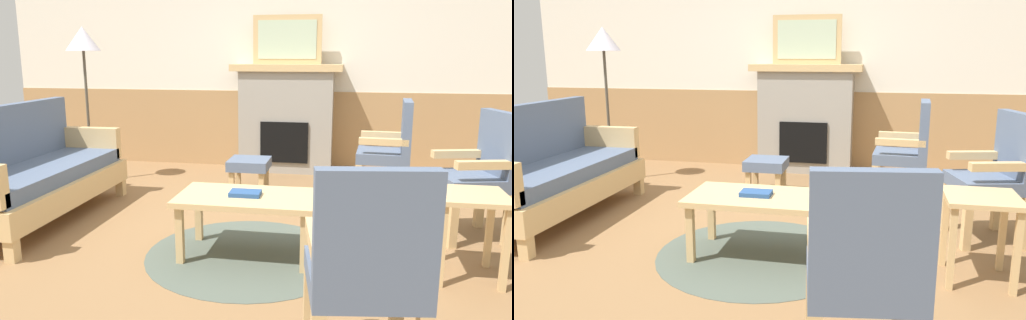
% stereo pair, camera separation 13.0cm
% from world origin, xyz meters
% --- Properties ---
extents(ground_plane, '(14.00, 14.00, 0.00)m').
position_xyz_m(ground_plane, '(0.00, 0.00, 0.00)').
color(ground_plane, olive).
extents(wall_back, '(7.20, 0.14, 2.70)m').
position_xyz_m(wall_back, '(0.00, 2.60, 1.31)').
color(wall_back, silver).
rests_on(wall_back, ground_plane).
extents(fireplace, '(1.30, 0.44, 1.28)m').
position_xyz_m(fireplace, '(0.00, 2.35, 0.65)').
color(fireplace, gray).
rests_on(fireplace, ground_plane).
extents(framed_picture, '(0.80, 0.04, 0.56)m').
position_xyz_m(framed_picture, '(0.00, 2.35, 1.56)').
color(framed_picture, tan).
rests_on(framed_picture, fireplace).
extents(couch, '(0.70, 1.80, 0.98)m').
position_xyz_m(couch, '(-1.85, 0.13, 0.40)').
color(couch, tan).
rests_on(couch, ground_plane).
extents(coffee_table, '(0.96, 0.56, 0.44)m').
position_xyz_m(coffee_table, '(0.06, -0.30, 0.39)').
color(coffee_table, tan).
rests_on(coffee_table, ground_plane).
extents(round_rug, '(1.44, 1.44, 0.01)m').
position_xyz_m(round_rug, '(0.06, -0.30, 0.00)').
color(round_rug, '#4C564C').
rests_on(round_rug, ground_plane).
extents(book_on_table, '(0.21, 0.15, 0.03)m').
position_xyz_m(book_on_table, '(0.05, -0.31, 0.46)').
color(book_on_table, navy).
rests_on(book_on_table, coffee_table).
extents(footstool, '(0.40, 0.40, 0.36)m').
position_xyz_m(footstool, '(-0.24, 1.26, 0.28)').
color(footstool, tan).
rests_on(footstool, ground_plane).
extents(armchair_near_fireplace, '(0.58, 0.58, 0.98)m').
position_xyz_m(armchair_near_fireplace, '(1.73, 0.38, 0.54)').
color(armchair_near_fireplace, tan).
rests_on(armchair_near_fireplace, ground_plane).
extents(armchair_by_window_left, '(0.51, 0.51, 0.98)m').
position_xyz_m(armchair_by_window_left, '(1.14, 1.22, 0.54)').
color(armchair_by_window_left, tan).
rests_on(armchair_by_window_left, ground_plane).
extents(armchair_front_left, '(0.55, 0.55, 0.98)m').
position_xyz_m(armchair_front_left, '(0.83, -1.57, 0.54)').
color(armchair_front_left, tan).
rests_on(armchair_front_left, ground_plane).
extents(side_table, '(0.44, 0.44, 0.55)m').
position_xyz_m(side_table, '(1.49, -0.39, 0.43)').
color(side_table, tan).
rests_on(side_table, ground_plane).
extents(floor_lamp_by_couch, '(0.36, 0.36, 1.68)m').
position_xyz_m(floor_lamp_by_couch, '(-2.05, 1.41, 1.45)').
color(floor_lamp_by_couch, '#332D28').
rests_on(floor_lamp_by_couch, ground_plane).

